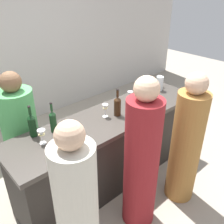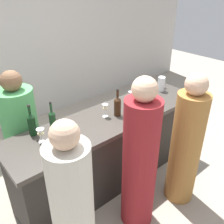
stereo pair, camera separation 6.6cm
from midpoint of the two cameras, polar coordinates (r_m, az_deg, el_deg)
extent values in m
plane|color=#9E9384|center=(3.40, -0.58, -14.59)|extent=(12.00, 12.00, 0.00)
cube|color=#BCB7B2|center=(4.48, -20.46, 14.91)|extent=(8.00, 0.10, 2.80)
cube|color=#2A2723|center=(3.12, -0.62, -8.71)|extent=(2.43, 0.58, 0.87)
cube|color=#3D3833|center=(2.86, -0.66, -1.32)|extent=(2.51, 0.66, 0.05)
cylinder|color=black|center=(2.59, -18.44, -3.29)|extent=(0.08, 0.08, 0.20)
cone|color=black|center=(2.53, -18.85, -1.01)|extent=(0.08, 0.08, 0.04)
cylinder|color=black|center=(2.50, -19.06, 0.20)|extent=(0.03, 0.03, 0.08)
cylinder|color=black|center=(2.48, -19.23, 1.17)|extent=(0.03, 0.03, 0.01)
cylinder|color=#193D1E|center=(2.60, -13.99, -2.47)|extent=(0.07, 0.07, 0.20)
cone|color=#193D1E|center=(2.54, -14.30, -0.21)|extent=(0.07, 0.07, 0.04)
cylinder|color=#193D1E|center=(2.51, -14.46, 1.00)|extent=(0.02, 0.02, 0.08)
cylinder|color=black|center=(2.49, -14.59, 1.96)|extent=(0.03, 0.03, 0.01)
cylinder|color=#331E0F|center=(2.82, 0.57, 1.02)|extent=(0.08, 0.08, 0.19)
cone|color=#331E0F|center=(2.77, 0.59, 3.12)|extent=(0.08, 0.08, 0.04)
cylinder|color=#331E0F|center=(2.75, 0.59, 4.23)|extent=(0.03, 0.03, 0.08)
cylinder|color=black|center=(2.73, 0.60, 5.12)|extent=(0.03, 0.03, 0.01)
cylinder|color=white|center=(2.84, -2.21, -1.02)|extent=(0.06, 0.06, 0.00)
cylinder|color=white|center=(2.81, -2.22, -0.25)|extent=(0.01, 0.01, 0.08)
cone|color=white|center=(2.78, -2.25, 1.12)|extent=(0.07, 0.07, 0.07)
cone|color=beige|center=(2.79, -2.24, 0.74)|extent=(0.06, 0.06, 0.03)
cylinder|color=white|center=(2.50, -16.25, -6.81)|extent=(0.06, 0.06, 0.00)
cylinder|color=white|center=(2.48, -16.38, -6.06)|extent=(0.01, 0.01, 0.08)
cone|color=white|center=(2.44, -16.61, -4.66)|extent=(0.08, 0.08, 0.07)
cone|color=beige|center=(2.45, -16.53, -5.16)|extent=(0.06, 0.06, 0.02)
cylinder|color=white|center=(3.39, 8.69, 3.86)|extent=(0.06, 0.06, 0.00)
cylinder|color=white|center=(3.38, 8.74, 4.42)|extent=(0.01, 0.01, 0.07)
cone|color=white|center=(3.35, 8.84, 5.64)|extent=(0.07, 0.07, 0.09)
cylinder|color=white|center=(3.16, 3.52, 2.22)|extent=(0.06, 0.06, 0.00)
cylinder|color=white|center=(3.14, 3.54, 2.87)|extent=(0.01, 0.01, 0.08)
cone|color=white|center=(3.11, 3.58, 4.10)|extent=(0.07, 0.07, 0.07)
cylinder|color=white|center=(3.69, 10.26, 5.82)|extent=(0.06, 0.06, 0.00)
cylinder|color=white|center=(3.68, 10.31, 6.39)|extent=(0.01, 0.01, 0.08)
cone|color=white|center=(3.65, 10.41, 7.52)|extent=(0.07, 0.07, 0.08)
cylinder|color=silver|center=(3.53, 10.32, 6.44)|extent=(0.10, 0.10, 0.20)
cylinder|color=#9E6B33|center=(2.87, 15.82, -8.09)|extent=(0.43, 0.43, 1.33)
sphere|color=#D8AD8C|center=(2.50, 18.13, 6.23)|extent=(0.22, 0.22, 0.22)
cylinder|color=beige|center=(2.08, -8.76, -23.51)|extent=(0.39, 0.39, 1.39)
sphere|color=#D8AD8C|center=(1.55, -10.88, -5.29)|extent=(0.20, 0.20, 0.20)
cylinder|color=maroon|center=(2.48, 5.91, -12.23)|extent=(0.36, 0.36, 1.42)
sphere|color=#D8AD8C|center=(2.05, 7.03, 5.27)|extent=(0.22, 0.22, 0.22)
cylinder|color=#4CA559|center=(3.09, -20.31, -6.48)|extent=(0.49, 0.49, 1.29)
sphere|color=brown|center=(2.76, -22.89, 6.36)|extent=(0.22, 0.22, 0.22)
camera|label=1|loc=(0.03, -90.67, -0.37)|focal=39.92mm
camera|label=2|loc=(0.03, 89.33, 0.37)|focal=39.92mm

